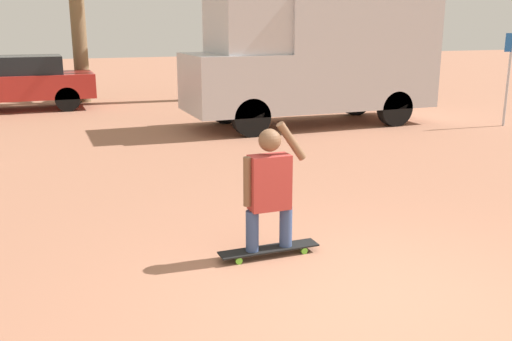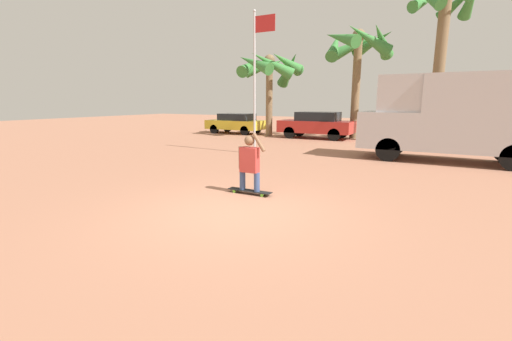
{
  "view_description": "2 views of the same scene",
  "coord_description": "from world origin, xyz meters",
  "px_view_note": "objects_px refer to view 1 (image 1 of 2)",
  "views": [
    {
      "loc": [
        -2.69,
        -4.05,
        2.48
      ],
      "look_at": [
        -0.33,
        2.03,
        0.8
      ],
      "focal_mm": 40.0,
      "sensor_mm": 36.0,
      "label": 1
    },
    {
      "loc": [
        3.53,
        -5.59,
        2.21
      ],
      "look_at": [
        -0.42,
        1.63,
        0.53
      ],
      "focal_mm": 24.0,
      "sensor_mm": 36.0,
      "label": 2
    }
  ],
  "objects_px": {
    "person_skateboarder": "(269,183)",
    "street_sign": "(510,67)",
    "camper_van": "(316,56)",
    "skateboard": "(269,249)",
    "parked_car_red": "(17,82)"
  },
  "relations": [
    {
      "from": "camper_van",
      "to": "street_sign",
      "type": "height_order",
      "value": "camper_van"
    },
    {
      "from": "parked_car_red",
      "to": "street_sign",
      "type": "distance_m",
      "value": 13.48
    },
    {
      "from": "person_skateboarder",
      "to": "street_sign",
      "type": "height_order",
      "value": "street_sign"
    },
    {
      "from": "person_skateboarder",
      "to": "street_sign",
      "type": "bearing_deg",
      "value": 32.5
    },
    {
      "from": "person_skateboarder",
      "to": "camper_van",
      "type": "distance_m",
      "value": 8.63
    },
    {
      "from": "skateboard",
      "to": "street_sign",
      "type": "xyz_separation_m",
      "value": [
        8.62,
        5.49,
        1.38
      ]
    },
    {
      "from": "street_sign",
      "to": "person_skateboarder",
      "type": "bearing_deg",
      "value": -147.5
    },
    {
      "from": "skateboard",
      "to": "camper_van",
      "type": "bearing_deg",
      "value": 59.85
    },
    {
      "from": "camper_van",
      "to": "street_sign",
      "type": "xyz_separation_m",
      "value": [
        4.31,
        -1.93,
        -0.25
      ]
    },
    {
      "from": "person_skateboarder",
      "to": "street_sign",
      "type": "xyz_separation_m",
      "value": [
        8.62,
        5.49,
        0.63
      ]
    },
    {
      "from": "parked_car_red",
      "to": "street_sign",
      "type": "bearing_deg",
      "value": -32.78
    },
    {
      "from": "skateboard",
      "to": "person_skateboarder",
      "type": "xyz_separation_m",
      "value": [
        -0.0,
        0.0,
        0.75
      ]
    },
    {
      "from": "person_skateboarder",
      "to": "camper_van",
      "type": "height_order",
      "value": "camper_van"
    },
    {
      "from": "person_skateboarder",
      "to": "street_sign",
      "type": "relative_size",
      "value": 0.62
    },
    {
      "from": "camper_van",
      "to": "parked_car_red",
      "type": "height_order",
      "value": "camper_van"
    }
  ]
}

